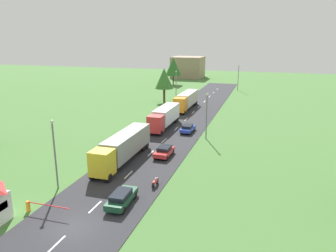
{
  "coord_description": "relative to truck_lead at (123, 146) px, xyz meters",
  "views": [
    {
      "loc": [
        14.89,
        -21.22,
        15.75
      ],
      "look_at": [
        0.72,
        25.29,
        2.54
      ],
      "focal_mm": 34.93,
      "sensor_mm": 36.0,
      "label": 1
    }
  ],
  "objects": [
    {
      "name": "ground_plane",
      "position": [
        2.36,
        -15.44,
        -2.12
      ],
      "size": [
        280.0,
        280.0,
        0.0
      ],
      "primitive_type": "plane",
      "color": "#477538"
    },
    {
      "name": "road",
      "position": [
        2.36,
        9.06,
        -2.09
      ],
      "size": [
        10.0,
        140.0,
        0.06
      ],
      "primitive_type": "cube",
      "color": "#2B2B30",
      "rests_on": "ground"
    },
    {
      "name": "lane_marking_centre",
      "position": [
        2.36,
        6.1,
        -2.06
      ],
      "size": [
        0.16,
        122.11,
        0.01
      ],
      "color": "white",
      "rests_on": "road"
    },
    {
      "name": "truck_lead",
      "position": [
        0.0,
        0.0,
        0.0
      ],
      "size": [
        2.52,
        13.5,
        3.55
      ],
      "color": "yellow",
      "rests_on": "road"
    },
    {
      "name": "truck_second",
      "position": [
        0.07,
        17.57,
        -0.04
      ],
      "size": [
        2.52,
        11.62,
        3.52
      ],
      "color": "red",
      "rests_on": "road"
    },
    {
      "name": "truck_third",
      "position": [
        0.06,
        34.0,
        0.01
      ],
      "size": [
        2.57,
        13.24,
        3.58
      ],
      "color": "orange",
      "rests_on": "road"
    },
    {
      "name": "car_lead",
      "position": [
        4.61,
        -10.59,
        -1.33
      ],
      "size": [
        1.92,
        4.64,
        1.38
      ],
      "color": "#19472D",
      "rests_on": "road"
    },
    {
      "name": "car_second",
      "position": [
        4.5,
        3.38,
        -1.34
      ],
      "size": [
        1.95,
        4.01,
        1.34
      ],
      "color": "red",
      "rests_on": "road"
    },
    {
      "name": "car_third",
      "position": [
        4.82,
        15.72,
        -1.35
      ],
      "size": [
        1.92,
        4.12,
        1.33
      ],
      "color": "blue",
      "rests_on": "road"
    },
    {
      "name": "motorcycle_courier",
      "position": [
        6.37,
        -5.74,
        -1.58
      ],
      "size": [
        0.28,
        1.94,
        0.91
      ],
      "color": "black",
      "rests_on": "road"
    },
    {
      "name": "barrier_gate",
      "position": [
        -2.45,
        -14.25,
        -1.43
      ],
      "size": [
        4.64,
        0.28,
        1.05
      ],
      "color": "orange",
      "rests_on": "ground"
    },
    {
      "name": "lamppost_lead",
      "position": [
        -3.54,
        -9.23,
        2.16
      ],
      "size": [
        0.36,
        0.36,
        7.62
      ],
      "color": "slate",
      "rests_on": "ground"
    },
    {
      "name": "lamppost_second",
      "position": [
        8.45,
        13.17,
        2.05
      ],
      "size": [
        0.36,
        0.36,
        7.4
      ],
      "color": "slate",
      "rests_on": "ground"
    },
    {
      "name": "lamppost_third",
      "position": [
        -3.72,
        38.86,
        2.39
      ],
      "size": [
        0.36,
        0.36,
        8.08
      ],
      "color": "slate",
      "rests_on": "ground"
    },
    {
      "name": "lamppost_fourth",
      "position": [
        8.64,
        65.08,
        2.33
      ],
      "size": [
        0.36,
        0.36,
        7.96
      ],
      "color": "slate",
      "rests_on": "ground"
    },
    {
      "name": "tree_birch",
      "position": [
        -13.79,
        71.47,
        4.03
      ],
      "size": [
        5.54,
        5.54,
        9.21
      ],
      "color": "#513823",
      "rests_on": "ground"
    },
    {
      "name": "tree_maple",
      "position": [
        -7.21,
        40.35,
        3.8
      ],
      "size": [
        4.54,
        4.54,
        8.47
      ],
      "color": "#513823",
      "rests_on": "ground"
    },
    {
      "name": "distant_building",
      "position": [
        -13.94,
        93.51,
        2.01
      ],
      "size": [
        11.83,
        11.99,
        8.27
      ],
      "primitive_type": "cube",
      "color": "#9E846B",
      "rests_on": "ground"
    }
  ]
}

